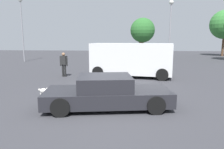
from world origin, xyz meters
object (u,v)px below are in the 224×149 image
object	(u,v)px
pedestrian	(64,62)
light_post_mid	(171,21)
light_post_near	(21,20)
dog	(44,91)
sedan_foreground	(107,93)
van_white	(131,59)

from	to	relation	value
pedestrian	light_post_mid	bearing A→B (deg)	140.91
light_post_near	dog	bearing A→B (deg)	-59.32
sedan_foreground	light_post_mid	size ratio (longest dim) A/B	0.77
pedestrian	light_post_mid	xyz separation A→B (m)	(8.42, 7.29, 3.29)
pedestrian	van_white	bearing A→B (deg)	104.79
dog	pedestrian	size ratio (longest dim) A/B	0.35
sedan_foreground	light_post_near	distance (m)	19.50
dog	light_post_mid	bearing A→B (deg)	68.23
sedan_foreground	light_post_near	xyz separation A→B (m)	(-11.29, 15.33, 4.19)
light_post_mid	dog	bearing A→B (deg)	-122.66
light_post_near	light_post_mid	distance (m)	16.22
light_post_near	van_white	bearing A→B (deg)	-35.68
dog	van_white	size ratio (longest dim) A/B	0.10
dog	light_post_near	size ratio (longest dim) A/B	0.08
pedestrian	light_post_mid	world-z (taller)	light_post_mid
pedestrian	light_post_near	size ratio (longest dim) A/B	0.23
dog	sedan_foreground	bearing A→B (deg)	-12.80
van_white	pedestrian	xyz separation A→B (m)	(-4.57, -0.38, -0.24)
sedan_foreground	dog	distance (m)	3.26
van_white	pedestrian	world-z (taller)	van_white
sedan_foreground	van_white	bearing A→B (deg)	72.95
dog	light_post_mid	world-z (taller)	light_post_mid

